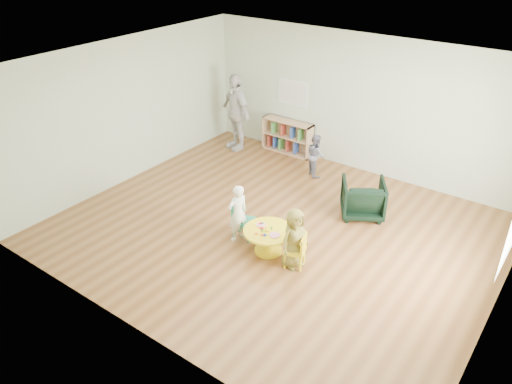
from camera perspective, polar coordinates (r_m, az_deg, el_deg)
room at (r=7.69m, az=2.60°, el=7.49°), size 7.10×7.00×2.80m
activity_table at (r=7.90m, az=1.43°, el=-5.11°), size 0.80×0.80×0.45m
kid_chair_left at (r=8.23m, az=-1.68°, el=-3.16°), size 0.40×0.40×0.61m
kid_chair_right at (r=7.60m, az=4.78°, el=-6.58°), size 0.38×0.38×0.56m
bookshelf at (r=11.30m, az=3.64°, el=6.35°), size 1.20×0.30×0.75m
alphabet_poster at (r=11.06m, az=4.22°, el=11.25°), size 0.74×0.01×0.54m
armchair at (r=9.01m, az=12.12°, el=-0.69°), size 1.00×1.01×0.68m
child_left at (r=8.07m, az=-2.10°, el=-2.43°), size 0.34×0.42×1.00m
child_right at (r=7.50m, az=4.38°, el=-5.30°), size 0.42×0.54×0.98m
toddler at (r=10.26m, az=6.82°, el=4.22°), size 0.54×0.53×0.88m
adult_caretaker at (r=11.30m, az=-2.32°, el=9.11°), size 1.10×0.76×1.73m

